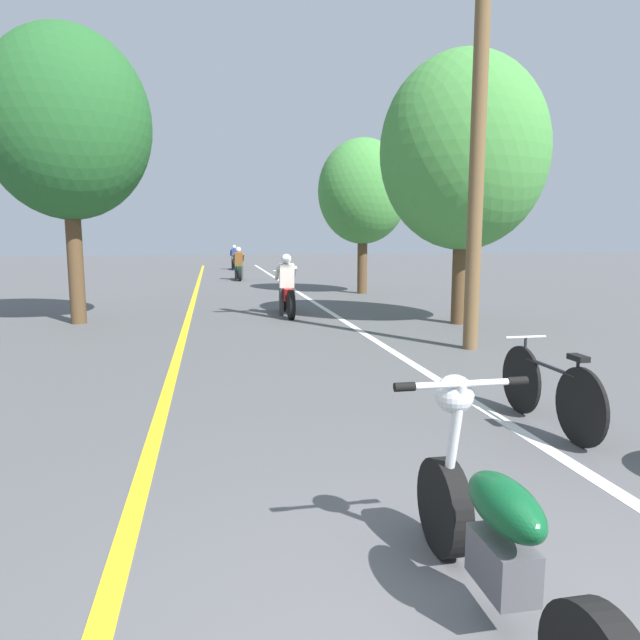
{
  "coord_description": "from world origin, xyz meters",
  "views": [
    {
      "loc": [
        -1.14,
        -1.69,
        1.82
      ],
      "look_at": [
        0.04,
        4.55,
        0.9
      ],
      "focal_mm": 32.0,
      "sensor_mm": 36.0,
      "label": 1
    }
  ],
  "objects_px": {
    "roadside_tree_left": "(67,125)",
    "bicycle_parked": "(549,390)",
    "motorcycle_foreground": "(497,537)",
    "motorcycle_rider_lead": "(287,292)",
    "motorcycle_rider_mid": "(239,268)",
    "roadside_tree_right_far": "(363,192)",
    "motorcycle_rider_far": "(235,260)",
    "utility_pole": "(479,112)",
    "roadside_tree_right_near": "(464,152)"
  },
  "relations": [
    {
      "from": "motorcycle_rider_lead",
      "to": "motorcycle_rider_mid",
      "type": "distance_m",
      "value": 11.6
    },
    {
      "from": "roadside_tree_left",
      "to": "bicycle_parked",
      "type": "relative_size",
      "value": 3.57
    },
    {
      "from": "roadside_tree_right_near",
      "to": "motorcycle_rider_far",
      "type": "height_order",
      "value": "roadside_tree_right_near"
    },
    {
      "from": "motorcycle_rider_lead",
      "to": "motorcycle_rider_mid",
      "type": "bearing_deg",
      "value": 92.87
    },
    {
      "from": "roadside_tree_right_near",
      "to": "motorcycle_rider_far",
      "type": "distance_m",
      "value": 22.39
    },
    {
      "from": "roadside_tree_left",
      "to": "roadside_tree_right_far",
      "type": "bearing_deg",
      "value": 34.7
    },
    {
      "from": "roadside_tree_right_far",
      "to": "motorcycle_rider_mid",
      "type": "height_order",
      "value": "roadside_tree_right_far"
    },
    {
      "from": "motorcycle_rider_mid",
      "to": "motorcycle_rider_far",
      "type": "xyz_separation_m",
      "value": [
        0.15,
        8.21,
        -0.01
      ]
    },
    {
      "from": "utility_pole",
      "to": "motorcycle_foreground",
      "type": "height_order",
      "value": "utility_pole"
    },
    {
      "from": "roadside_tree_right_near",
      "to": "motorcycle_foreground",
      "type": "xyz_separation_m",
      "value": [
        -3.86,
        -8.98,
        -3.12
      ]
    },
    {
      "from": "roadside_tree_right_far",
      "to": "bicycle_parked",
      "type": "relative_size",
      "value": 2.93
    },
    {
      "from": "motorcycle_rider_mid",
      "to": "bicycle_parked",
      "type": "distance_m",
      "value": 20.21
    },
    {
      "from": "motorcycle_foreground",
      "to": "motorcycle_rider_lead",
      "type": "distance_m",
      "value": 11.03
    },
    {
      "from": "motorcycle_rider_lead",
      "to": "motorcycle_rider_far",
      "type": "xyz_separation_m",
      "value": [
        -0.43,
        19.8,
        -0.02
      ]
    },
    {
      "from": "roadside_tree_right_near",
      "to": "roadside_tree_left",
      "type": "bearing_deg",
      "value": 169.05
    },
    {
      "from": "motorcycle_foreground",
      "to": "motorcycle_rider_mid",
      "type": "bearing_deg",
      "value": 90.36
    },
    {
      "from": "utility_pole",
      "to": "motorcycle_rider_mid",
      "type": "bearing_deg",
      "value": 100.5
    },
    {
      "from": "roadside_tree_right_near",
      "to": "motorcycle_rider_mid",
      "type": "xyz_separation_m",
      "value": [
        -4.0,
        13.63,
        -3.01
      ]
    },
    {
      "from": "motorcycle_foreground",
      "to": "motorcycle_rider_lead",
      "type": "relative_size",
      "value": 0.9
    },
    {
      "from": "utility_pole",
      "to": "motorcycle_rider_lead",
      "type": "xyz_separation_m",
      "value": [
        -2.44,
        4.69,
        -3.22
      ]
    },
    {
      "from": "roadside_tree_right_near",
      "to": "motorcycle_foreground",
      "type": "height_order",
      "value": "roadside_tree_right_near"
    },
    {
      "from": "motorcycle_foreground",
      "to": "motorcycle_rider_far",
      "type": "height_order",
      "value": "motorcycle_rider_far"
    },
    {
      "from": "roadside_tree_right_far",
      "to": "roadside_tree_right_near",
      "type": "bearing_deg",
      "value": -87.51
    },
    {
      "from": "motorcycle_foreground",
      "to": "motorcycle_rider_lead",
      "type": "bearing_deg",
      "value": 87.73
    },
    {
      "from": "roadside_tree_left",
      "to": "utility_pole",
      "type": "bearing_deg",
      "value": -30.97
    },
    {
      "from": "roadside_tree_right_near",
      "to": "motorcycle_rider_lead",
      "type": "bearing_deg",
      "value": 149.15
    },
    {
      "from": "roadside_tree_right_near",
      "to": "roadside_tree_left",
      "type": "relative_size",
      "value": 0.92
    },
    {
      "from": "roadside_tree_right_far",
      "to": "motorcycle_rider_mid",
      "type": "relative_size",
      "value": 2.56
    },
    {
      "from": "motorcycle_rider_lead",
      "to": "bicycle_parked",
      "type": "distance_m",
      "value": 8.64
    },
    {
      "from": "motorcycle_rider_far",
      "to": "utility_pole",
      "type": "bearing_deg",
      "value": -83.32
    },
    {
      "from": "roadside_tree_left",
      "to": "motorcycle_foreground",
      "type": "bearing_deg",
      "value": -68.64
    },
    {
      "from": "utility_pole",
      "to": "motorcycle_rider_far",
      "type": "xyz_separation_m",
      "value": [
        -2.87,
        24.49,
        -3.24
      ]
    },
    {
      "from": "motorcycle_rider_lead",
      "to": "roadside_tree_right_far",
      "type": "bearing_deg",
      "value": 57.03
    },
    {
      "from": "motorcycle_rider_far",
      "to": "motorcycle_foreground",
      "type": "bearing_deg",
      "value": -90.01
    },
    {
      "from": "roadside_tree_left",
      "to": "motorcycle_rider_mid",
      "type": "xyz_separation_m",
      "value": [
        3.97,
        12.09,
        -3.56
      ]
    },
    {
      "from": "motorcycle_rider_mid",
      "to": "bicycle_parked",
      "type": "xyz_separation_m",
      "value": [
        2.0,
        -20.11,
        -0.16
      ]
    },
    {
      "from": "motorcycle_foreground",
      "to": "bicycle_parked",
      "type": "bearing_deg",
      "value": 53.38
    },
    {
      "from": "roadside_tree_right_near",
      "to": "motorcycle_foreground",
      "type": "distance_m",
      "value": 10.25
    },
    {
      "from": "utility_pole",
      "to": "roadside_tree_left",
      "type": "bearing_deg",
      "value": 149.03
    },
    {
      "from": "motorcycle_foreground",
      "to": "motorcycle_rider_mid",
      "type": "xyz_separation_m",
      "value": [
        -0.14,
        22.61,
        0.11
      ]
    },
    {
      "from": "utility_pole",
      "to": "motorcycle_rider_mid",
      "type": "xyz_separation_m",
      "value": [
        -3.02,
        16.28,
        -3.23
      ]
    },
    {
      "from": "roadside_tree_right_far",
      "to": "roadside_tree_left",
      "type": "distance_m",
      "value": 9.37
    },
    {
      "from": "roadside_tree_right_near",
      "to": "bicycle_parked",
      "type": "xyz_separation_m",
      "value": [
        -2.0,
        -6.48,
        -3.17
      ]
    },
    {
      "from": "roadside_tree_left",
      "to": "roadside_tree_right_near",
      "type": "bearing_deg",
      "value": -10.95
    },
    {
      "from": "motorcycle_rider_mid",
      "to": "roadside_tree_right_far",
      "type": "bearing_deg",
      "value": -61.35
    },
    {
      "from": "utility_pole",
      "to": "motorcycle_rider_mid",
      "type": "distance_m",
      "value": 16.87
    },
    {
      "from": "motorcycle_rider_lead",
      "to": "motorcycle_rider_far",
      "type": "bearing_deg",
      "value": 91.26
    },
    {
      "from": "motorcycle_rider_lead",
      "to": "motorcycle_foreground",
      "type": "bearing_deg",
      "value": -92.27
    },
    {
      "from": "roadside_tree_right_near",
      "to": "roadside_tree_right_far",
      "type": "bearing_deg",
      "value": 92.49
    },
    {
      "from": "bicycle_parked",
      "to": "motorcycle_rider_lead",
      "type": "bearing_deg",
      "value": 99.45
    }
  ]
}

